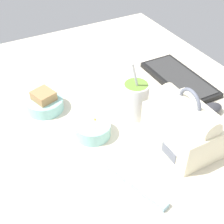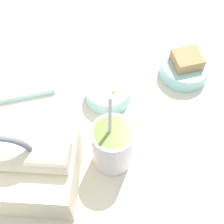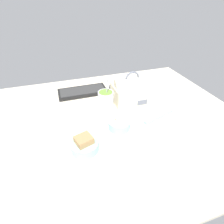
# 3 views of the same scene
# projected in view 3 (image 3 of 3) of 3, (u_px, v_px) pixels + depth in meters

# --- Properties ---
(desk_surface) EXTENTS (1.40, 1.10, 0.02)m
(desk_surface) POSITION_uv_depth(u_px,v_px,m) (111.00, 121.00, 0.92)
(desk_surface) COLOR beige
(desk_surface) RESTS_ON ground
(keyboard) EXTENTS (0.31, 0.14, 0.02)m
(keyboard) POSITION_uv_depth(u_px,v_px,m) (83.00, 91.00, 1.14)
(keyboard) COLOR black
(keyboard) RESTS_ON desk_surface
(lunch_bag) EXTENTS (0.21, 0.16, 0.19)m
(lunch_bag) POSITION_uv_depth(u_px,v_px,m) (131.00, 91.00, 1.03)
(lunch_bag) COLOR #EFE5C1
(lunch_bag) RESTS_ON desk_surface
(soup_cup) EXTENTS (0.08, 0.08, 0.20)m
(soup_cup) POSITION_uv_depth(u_px,v_px,m) (106.00, 101.00, 0.94)
(soup_cup) COLOR silver
(soup_cup) RESTS_ON desk_surface
(bento_bowl_sandwich) EXTENTS (0.12, 0.12, 0.07)m
(bento_bowl_sandwich) POSITION_uv_depth(u_px,v_px,m) (84.00, 145.00, 0.73)
(bento_bowl_sandwich) COLOR #93D1CC
(bento_bowl_sandwich) RESTS_ON desk_surface
(bento_bowl_snacks) EXTENTS (0.11, 0.11, 0.05)m
(bento_bowl_snacks) POSITION_uv_depth(u_px,v_px,m) (119.00, 124.00, 0.84)
(bento_bowl_snacks) COLOR #93D1CC
(bento_bowl_snacks) RESTS_ON desk_surface
(computer_mouse) EXTENTS (0.05, 0.08, 0.03)m
(computer_mouse) POSITION_uv_depth(u_px,v_px,m) (113.00, 88.00, 1.16)
(computer_mouse) COLOR #333338
(computer_mouse) RESTS_ON desk_surface
(chopstick_case) EXTENTS (0.19, 0.08, 0.02)m
(chopstick_case) POSITION_uv_depth(u_px,v_px,m) (158.00, 117.00, 0.92)
(chopstick_case) COLOR #99C6D6
(chopstick_case) RESTS_ON desk_surface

